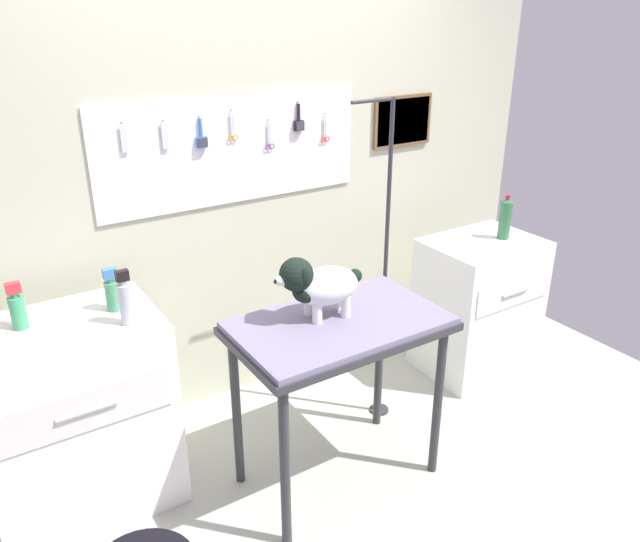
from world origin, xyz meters
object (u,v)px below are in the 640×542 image
grooming_arm (384,280)px  dog (318,284)px  grooming_table (339,339)px  counter_left (77,417)px  soda_bottle (505,219)px  conditioner_bottle (17,309)px  cabinet_right (477,305)px

grooming_arm → dog: 0.64m
grooming_table → grooming_arm: 0.59m
counter_left → soda_bottle: (2.54, -0.15, 0.52)m
grooming_arm → dog: (-0.56, -0.24, 0.21)m
grooming_arm → conditioner_bottle: size_ratio=8.61×
grooming_arm → dog: grooming_arm is taller
cabinet_right → counter_left: bearing=177.1°
grooming_table → dog: 0.28m
conditioner_bottle → grooming_arm: bearing=-8.9°
grooming_arm → soda_bottle: grooming_arm is taller
grooming_table → conditioner_bottle: bearing=154.6°
dog → soda_bottle: dog is taller
soda_bottle → grooming_arm: bearing=-176.9°
grooming_table → counter_left: counter_left is taller
soda_bottle → grooming_table: bearing=-166.0°
cabinet_right → soda_bottle: bearing=-10.7°
dog → conditioner_bottle: 1.26m
grooming_arm → counter_left: (-1.58, 0.20, -0.37)m
grooming_table → counter_left: size_ratio=1.04×
counter_left → cabinet_right: bearing=-2.9°
dog → counter_left: size_ratio=0.45×
grooming_table → conditioner_bottle: conditioner_bottle is taller
grooming_arm → cabinet_right: grooming_arm is taller
cabinet_right → soda_bottle: soda_bottle is taller
grooming_arm → counter_left: 1.63m
grooming_table → soda_bottle: size_ratio=3.59×
cabinet_right → soda_bottle: (0.13, -0.02, 0.56)m
grooming_arm → conditioner_bottle: grooming_arm is taller
grooming_table → cabinet_right: grooming_table is taller
grooming_table → cabinet_right: bearing=16.3°
dog → counter_left: bearing=156.8°
grooming_arm → cabinet_right: bearing=5.3°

